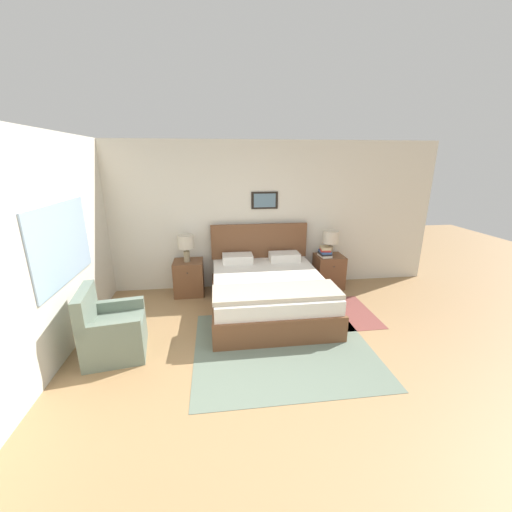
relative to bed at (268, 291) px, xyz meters
The scene contains 16 objects.
ground_plane 2.24m from the bed, 96.84° to the right, with size 16.00×16.00×0.00m, color #99754C.
wall_back 1.50m from the bed, 103.49° to the left, with size 7.06×0.09×2.60m.
wall_left 2.86m from the bed, 167.79° to the right, with size 0.08×5.67×2.60m.
area_rug_main 1.10m from the bed, 89.18° to the right, with size 2.21×1.94×0.01m.
area_rug_bedside 1.26m from the bed, 12.40° to the right, with size 0.79×1.11×0.01m.
bed is the anchor object (origin of this frame).
armchair 2.25m from the bed, 156.08° to the right, with size 0.77×0.80×0.86m.
nightstand_near_window 1.49m from the bed, 148.20° to the left, with size 0.50×0.48×0.61m.
nightstand_by_door 1.49m from the bed, 31.80° to the left, with size 0.50×0.48×0.61m.
table_lamp_near_window 1.62m from the bed, 149.11° to the left, with size 0.28×0.28×0.46m.
table_lamp_by_door 1.60m from the bed, 31.37° to the left, with size 0.28×0.28×0.46m.
book_thick_bottom 1.41m from the bed, 32.63° to the left, with size 0.20×0.27×0.04m.
book_hardcover_middle 1.42m from the bed, 32.63° to the left, with size 0.20×0.24×0.04m.
book_novel_upper 1.43m from the bed, 32.63° to the left, with size 0.19×0.27×0.03m.
book_slim_near_top 1.44m from the bed, 32.63° to the left, with size 0.21×0.25×0.03m.
book_paperback_top 1.45m from the bed, 32.63° to the left, with size 0.18×0.23×0.04m.
Camera 1 is at (-0.50, -2.24, 2.28)m, focal length 22.00 mm.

